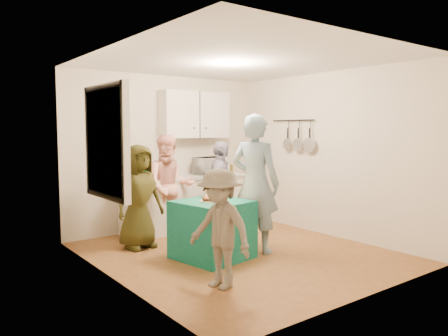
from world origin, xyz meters
TOP-DOWN VIEW (x-y plane):
  - floor at (0.00, 0.00)m, footprint 4.00×4.00m
  - ceiling at (0.00, 0.00)m, footprint 4.00×4.00m
  - back_wall at (0.00, 2.00)m, footprint 3.60×3.60m
  - left_wall at (-1.80, 0.00)m, footprint 4.00×4.00m
  - right_wall at (1.80, 0.00)m, footprint 4.00×4.00m
  - window_night at (-1.77, 0.30)m, footprint 0.04×1.00m
  - counter at (0.20, 1.70)m, footprint 2.20×0.58m
  - countertop at (0.20, 1.70)m, footprint 2.24×0.62m
  - upper_cabinet at (0.50, 1.85)m, footprint 1.30×0.30m
  - pot_rack at (1.72, 0.70)m, footprint 0.12×1.00m
  - microwave at (0.71, 1.70)m, footprint 0.59×0.45m
  - party_table at (-0.42, 0.04)m, footprint 0.98×0.98m
  - donut_cake at (-0.42, 0.01)m, footprint 0.38×0.38m
  - punch_jar at (-0.20, 0.30)m, footprint 0.22×0.22m
  - man_birthday at (0.22, -0.07)m, footprint 0.70×0.82m
  - woman_back_left at (-0.97, 1.08)m, footprint 0.77×0.55m
  - woman_back_center at (-0.31, 1.36)m, footprint 0.96×0.86m
  - woman_back_right at (0.37, 0.93)m, footprint 0.91×0.87m
  - child_near_left at (-0.99, -0.89)m, footprint 0.62×0.90m

SIDE VIEW (x-z plane):
  - floor at x=0.00m, z-range 0.00..0.00m
  - party_table at x=-0.42m, z-range 0.00..0.76m
  - counter at x=0.20m, z-range 0.00..0.86m
  - child_near_left at x=-0.99m, z-range 0.00..1.28m
  - woman_back_left at x=-0.97m, z-range 0.00..1.49m
  - woman_back_right at x=0.37m, z-range 0.00..1.52m
  - woman_back_center at x=-0.31m, z-range 0.00..1.61m
  - donut_cake at x=-0.42m, z-range 0.76..0.94m
  - countertop at x=0.20m, z-range 0.86..0.91m
  - punch_jar at x=-0.20m, z-range 0.76..1.10m
  - man_birthday at x=0.22m, z-range 0.00..1.91m
  - microwave at x=0.71m, z-range 0.91..1.21m
  - back_wall at x=0.00m, z-range 1.30..1.30m
  - left_wall at x=-1.80m, z-range 1.30..1.30m
  - right_wall at x=1.80m, z-range 1.30..1.30m
  - window_night at x=-1.77m, z-range 0.95..2.15m
  - pot_rack at x=1.72m, z-range 1.30..1.90m
  - upper_cabinet at x=0.50m, z-range 1.55..2.35m
  - ceiling at x=0.00m, z-range 2.60..2.60m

